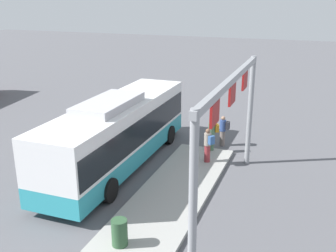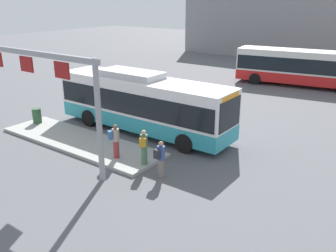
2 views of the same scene
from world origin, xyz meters
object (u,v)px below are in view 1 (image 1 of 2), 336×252
person_waiting_mid (208,144)px  trash_bin (120,232)px  bus_main (119,130)px  person_boarding (212,134)px  person_waiting_near (223,130)px

person_waiting_mid → trash_bin: 7.48m
bus_main → person_boarding: 4.91m
person_boarding → trash_bin: 9.03m
person_waiting_near → trash_bin: (-10.17, 1.02, -0.28)m
bus_main → person_waiting_mid: (1.55, -3.91, -0.76)m
trash_bin → bus_main: bearing=27.1°
person_boarding → person_waiting_near: (1.18, -0.32, -0.16)m
bus_main → person_waiting_near: 5.96m
bus_main → person_waiting_near: bearing=-43.3°
person_boarding → person_waiting_mid: size_ratio=1.00×
person_waiting_mid → trash_bin: (-7.41, 0.91, -0.44)m
person_waiting_near → person_boarding: bearing=76.2°
person_waiting_near → trash_bin: person_waiting_near is taller
person_waiting_near → bus_main: bearing=48.2°
bus_main → trash_bin: bus_main is taller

